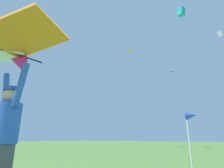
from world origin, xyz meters
TOP-DOWN VIEW (x-y plane):
  - kite_flyer_person at (-0.10, 0.01)m, footprint 0.81×0.36m
  - held_stunt_kite at (-0.10, -0.08)m, footprint 2.12×1.16m
  - distant_kite_teal_low_left at (-1.56, 17.09)m, footprint 0.87×0.78m
  - distant_kite_white_high_right at (1.02, 27.25)m, footprint 0.75×0.74m
  - distant_kite_yellow_overhead_distant at (-7.29, 15.37)m, footprint 0.90×0.85m
  - distant_kite_magenta_high_left at (-6.71, 27.31)m, footprint 0.62×0.61m
  - marker_flag at (1.31, 4.18)m, footprint 0.30×0.24m

SIDE VIEW (x-z plane):
  - kite_flyer_person at x=-0.10m, z-range -0.02..1.90m
  - marker_flag at x=1.31m, z-range 0.60..2.22m
  - held_stunt_kite at x=-0.10m, z-range 1.99..2.42m
  - distant_kite_yellow_overhead_distant at x=-7.29m, z-range 10.54..10.99m
  - distant_kite_magenta_high_left at x=-6.71m, z-range 11.58..11.69m
  - distant_kite_teal_low_left at x=-1.56m, z-range 14.05..15.06m
  - distant_kite_white_high_right at x=1.02m, z-range 15.30..16.30m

